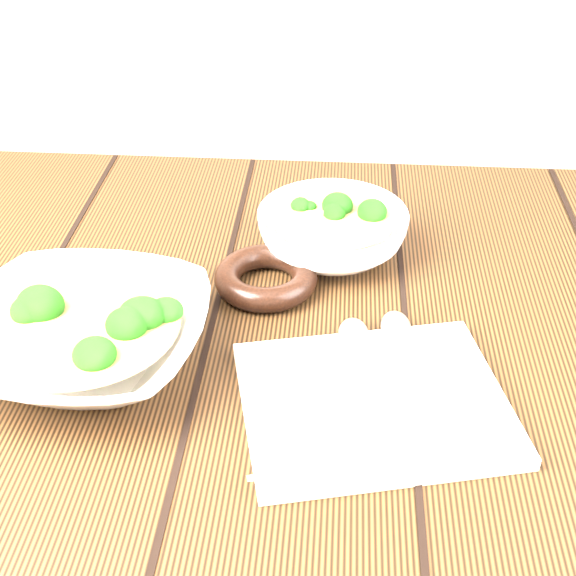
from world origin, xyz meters
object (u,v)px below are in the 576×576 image
at_px(soup_bowl_front, 84,337).
at_px(soup_bowl_back, 332,232).
at_px(napkin, 374,402).
at_px(trivet, 266,278).
at_px(table, 235,415).

relative_size(soup_bowl_front, soup_bowl_back, 1.44).
xyz_separation_m(soup_bowl_back, napkin, (0.05, -0.26, -0.02)).
relative_size(soup_bowl_back, trivet, 1.55).
bearing_deg(soup_bowl_front, soup_bowl_back, 43.06).
bearing_deg(trivet, napkin, -57.74).
xyz_separation_m(soup_bowl_front, napkin, (0.28, -0.04, -0.02)).
height_order(table, napkin, napkin).
bearing_deg(trivet, table, -110.67).
height_order(soup_bowl_back, trivet, soup_bowl_back).
bearing_deg(soup_bowl_back, napkin, -80.14).
bearing_deg(soup_bowl_back, table, -122.64).
xyz_separation_m(soup_bowl_front, trivet, (0.16, 0.14, -0.02)).
distance_m(soup_bowl_front, napkin, 0.28).
height_order(soup_bowl_front, soup_bowl_back, soup_bowl_front).
height_order(table, soup_bowl_front, soup_bowl_front).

